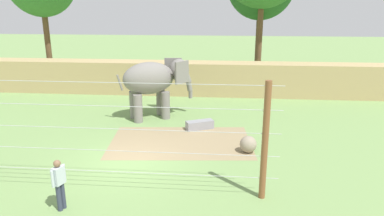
{
  "coord_description": "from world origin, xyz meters",
  "views": [
    {
      "loc": [
        3.76,
        -12.78,
        6.17
      ],
      "look_at": [
        2.31,
        3.23,
        1.4
      ],
      "focal_mm": 32.88,
      "sensor_mm": 36.0,
      "label": 1
    }
  ],
  "objects": [
    {
      "name": "ground_plane",
      "position": [
        0.0,
        0.0,
        0.0
      ],
      "size": [
        120.0,
        120.0,
        0.0
      ],
      "primitive_type": "plane",
      "color": "#759956"
    },
    {
      "name": "dirt_patch",
      "position": [
        1.85,
        2.35,
        0.0
      ],
      "size": [
        6.82,
        4.61,
        0.01
      ],
      "primitive_type": "cube",
      "rotation": [
        0.0,
        0.0,
        0.09
      ],
      "color": "#937F5B",
      "rests_on": "ground"
    },
    {
      "name": "embankment_wall",
      "position": [
        0.0,
        11.53,
        1.14
      ],
      "size": [
        36.0,
        1.8,
        2.27
      ],
      "primitive_type": "cube",
      "color": "tan",
      "rests_on": "ground"
    },
    {
      "name": "elephant",
      "position": [
        0.01,
        5.91,
        2.14
      ],
      "size": [
        3.96,
        3.03,
        3.23
      ],
      "color": "gray",
      "rests_on": "ground"
    },
    {
      "name": "enrichment_ball",
      "position": [
        4.91,
        1.44,
        0.37
      ],
      "size": [
        0.73,
        0.73,
        0.73
      ],
      "primitive_type": "sphere",
      "color": "gray",
      "rests_on": "ground"
    },
    {
      "name": "cable_fence",
      "position": [
        0.0,
        -2.26,
        2.0
      ],
      "size": [
        11.26,
        0.21,
        3.96
      ],
      "color": "brown",
      "rests_on": "ground"
    },
    {
      "name": "zookeeper",
      "position": [
        -1.16,
        -3.54,
        0.93
      ],
      "size": [
        0.32,
        0.59,
        1.67
      ],
      "color": "#33384C",
      "rests_on": "ground"
    },
    {
      "name": "feed_trough",
      "position": [
        2.62,
        4.2,
        0.22
      ],
      "size": [
        1.48,
        1.04,
        0.44
      ],
      "color": "gray",
      "rests_on": "ground"
    }
  ]
}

